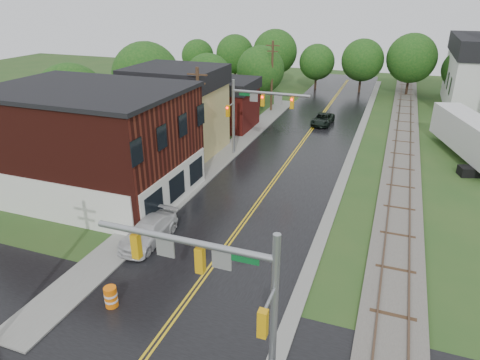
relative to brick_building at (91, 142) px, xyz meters
The scene contains 20 objects.
main_road 19.95m from the brick_building, 50.23° to the left, with size 10.00×90.00×0.02m, color black.
cross_road 18.49m from the brick_building, 46.16° to the right, with size 60.00×9.00×0.02m, color black.
curb_right 27.15m from the brick_building, 48.20° to the left, with size 0.80×70.00×0.12m, color gray.
sidewalk_left 12.52m from the brick_building, 57.86° to the left, with size 2.40×50.00×0.12m, color gray.
brick_building is the anchor object (origin of this frame).
yellow_house 11.14m from the brick_building, 82.32° to the left, with size 8.00×7.00×6.40m, color tan.
darkred_building 20.25m from the brick_building, 82.92° to the left, with size 7.00×6.00×4.40m, color #3F0F0C.
railroad 30.36m from the brick_building, 41.66° to the left, with size 3.20×80.00×0.30m.
traffic_signal_near 20.60m from the brick_building, 39.17° to the right, with size 7.34×0.30×7.20m.
traffic_signal_far 15.03m from the brick_building, 53.08° to the left, with size 7.34×0.43×7.20m.
utility_pole_b 9.03m from the brick_building, 50.93° to the left, with size 1.80×0.28×9.00m.
utility_pole_c 29.56m from the brick_building, 78.91° to the left, with size 1.80×0.28×9.00m.
tree_left_a 10.14m from the brick_building, 136.87° to the left, with size 6.80×6.80×8.67m.
tree_left_b 17.80m from the brick_building, 107.61° to the left, with size 7.60×7.60×9.69m.
tree_left_c 24.94m from the brick_building, 93.14° to the left, with size 6.00×6.00×7.65m.
tree_left_e 31.12m from the brick_building, 83.29° to the left, with size 6.40×6.40×8.16m.
suv_dark 28.53m from the brick_building, 62.03° to the left, with size 2.13×4.63×1.29m, color black.
pickup_white 9.79m from the brick_building, 33.06° to the right, with size 2.01×4.94×1.43m, color silver.
semi_trailer 33.68m from the brick_building, 33.26° to the left, with size 6.20×12.63×3.90m.
construction_barrel 14.74m from the brick_building, 50.27° to the right, with size 0.64×0.64×1.14m, color orange.
Camera 1 is at (8.68, -9.90, 14.56)m, focal length 32.00 mm.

